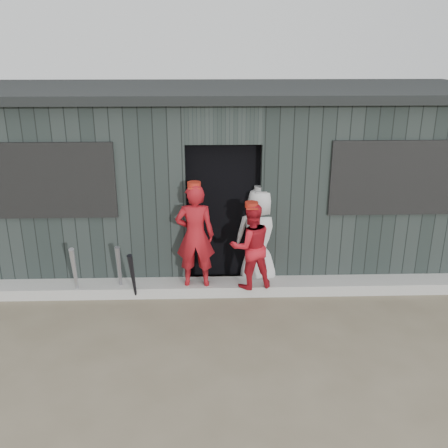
{
  "coord_description": "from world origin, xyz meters",
  "views": [
    {
      "loc": [
        -0.19,
        -4.32,
        3.18
      ],
      "look_at": [
        0.0,
        1.8,
        1.0
      ],
      "focal_mm": 40.0,
      "sensor_mm": 36.0,
      "label": 1
    }
  ],
  "objects_px": {
    "player_red_left": "(195,236)",
    "dugout": "(221,172)",
    "bat_left": "(75,273)",
    "player_grey_back": "(259,237)",
    "bat_mid": "(119,271)",
    "bat_right": "(133,277)",
    "player_red_right": "(251,246)"
  },
  "relations": [
    {
      "from": "player_red_left",
      "to": "dugout",
      "type": "relative_size",
      "value": 0.17
    },
    {
      "from": "bat_left",
      "to": "player_grey_back",
      "type": "bearing_deg",
      "value": 11.18
    },
    {
      "from": "bat_mid",
      "to": "dugout",
      "type": "height_order",
      "value": "dugout"
    },
    {
      "from": "bat_mid",
      "to": "dugout",
      "type": "relative_size",
      "value": 0.09
    },
    {
      "from": "bat_left",
      "to": "bat_right",
      "type": "bearing_deg",
      "value": -3.98
    },
    {
      "from": "player_red_left",
      "to": "player_red_right",
      "type": "bearing_deg",
      "value": 174.07
    },
    {
      "from": "bat_right",
      "to": "dugout",
      "type": "xyz_separation_m",
      "value": [
        1.19,
        1.94,
        0.92
      ]
    },
    {
      "from": "bat_mid",
      "to": "player_grey_back",
      "type": "bearing_deg",
      "value": 10.52
    },
    {
      "from": "bat_left",
      "to": "player_red_right",
      "type": "bearing_deg",
      "value": 1.92
    },
    {
      "from": "bat_left",
      "to": "bat_mid",
      "type": "xyz_separation_m",
      "value": [
        0.55,
        0.13,
        -0.03
      ]
    },
    {
      "from": "bat_right",
      "to": "player_grey_back",
      "type": "xyz_separation_m",
      "value": [
        1.69,
        0.54,
        0.34
      ]
    },
    {
      "from": "bat_right",
      "to": "player_red_left",
      "type": "bearing_deg",
      "value": 14.75
    },
    {
      "from": "bat_left",
      "to": "bat_right",
      "type": "distance_m",
      "value": 0.76
    },
    {
      "from": "bat_right",
      "to": "player_red_right",
      "type": "xyz_separation_m",
      "value": [
        1.54,
        0.13,
        0.36
      ]
    },
    {
      "from": "bat_left",
      "to": "player_grey_back",
      "type": "height_order",
      "value": "player_grey_back"
    },
    {
      "from": "player_red_right",
      "to": "player_red_left",
      "type": "bearing_deg",
      "value": -20.0
    },
    {
      "from": "player_grey_back",
      "to": "bat_left",
      "type": "bearing_deg",
      "value": 13.97
    },
    {
      "from": "bat_mid",
      "to": "player_red_left",
      "type": "xyz_separation_m",
      "value": [
        1.01,
        0.03,
        0.48
      ]
    },
    {
      "from": "bat_right",
      "to": "player_red_right",
      "type": "distance_m",
      "value": 1.58
    },
    {
      "from": "bat_left",
      "to": "player_red_right",
      "type": "relative_size",
      "value": 0.72
    },
    {
      "from": "bat_left",
      "to": "player_red_right",
      "type": "distance_m",
      "value": 2.31
    },
    {
      "from": "player_red_right",
      "to": "bat_mid",
      "type": "bearing_deg",
      "value": -15.24
    },
    {
      "from": "bat_left",
      "to": "bat_mid",
      "type": "distance_m",
      "value": 0.57
    },
    {
      "from": "bat_left",
      "to": "dugout",
      "type": "bearing_deg",
      "value": 44.19
    },
    {
      "from": "bat_right",
      "to": "bat_left",
      "type": "bearing_deg",
      "value": 176.02
    },
    {
      "from": "player_red_right",
      "to": "dugout",
      "type": "height_order",
      "value": "dugout"
    },
    {
      "from": "player_red_right",
      "to": "dugout",
      "type": "distance_m",
      "value": 1.93
    },
    {
      "from": "dugout",
      "to": "bat_left",
      "type": "bearing_deg",
      "value": -135.81
    },
    {
      "from": "dugout",
      "to": "player_red_right",
      "type": "bearing_deg",
      "value": -79.15
    },
    {
      "from": "bat_mid",
      "to": "bat_right",
      "type": "height_order",
      "value": "bat_mid"
    },
    {
      "from": "bat_left",
      "to": "dugout",
      "type": "height_order",
      "value": "dugout"
    },
    {
      "from": "bat_mid",
      "to": "player_red_left",
      "type": "relative_size",
      "value": 0.53
    }
  ]
}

